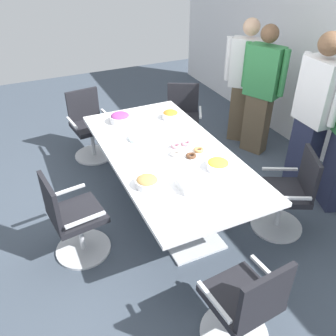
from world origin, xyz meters
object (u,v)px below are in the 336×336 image
at_px(office_chair_2, 288,197).
at_px(snack_bowl_cookies, 147,182).
at_px(donut_platter, 186,150).
at_px(napkin_pile, 190,184).
at_px(snack_bowl_chips_orange, 171,115).
at_px(snack_bowl_candy_mix, 120,118).
at_px(office_chair_1, 244,307).
at_px(person_standing_1, 261,90).
at_px(office_chair_4, 90,128).
at_px(person_standing_2, 313,114).
at_px(plate_stack, 139,138).
at_px(person_standing_0, 245,81).
at_px(office_chair_3, 182,121).
at_px(office_chair_0, 73,221).
at_px(snack_bowl_chips_yellow, 218,164).
at_px(conference_table, 168,162).

xyz_separation_m(office_chair_2, snack_bowl_cookies, (-0.34, -1.40, 0.39)).
height_order(donut_platter, napkin_pile, napkin_pile).
bearing_deg(snack_bowl_chips_orange, snack_bowl_candy_mix, -105.22).
bearing_deg(napkin_pile, office_chair_1, -4.97).
bearing_deg(person_standing_1, office_chair_4, 44.02).
height_order(person_standing_2, plate_stack, person_standing_2).
bearing_deg(person_standing_0, snack_bowl_cookies, 79.89).
height_order(office_chair_3, person_standing_2, person_standing_2).
height_order(snack_bowl_candy_mix, plate_stack, snack_bowl_candy_mix).
xyz_separation_m(office_chair_2, snack_bowl_candy_mix, (-1.67, -1.20, 0.40)).
relative_size(office_chair_0, snack_bowl_cookies, 4.25).
bearing_deg(snack_bowl_candy_mix, donut_platter, 22.68).
distance_m(office_chair_3, snack_bowl_cookies, 2.08).
bearing_deg(person_standing_1, snack_bowl_chips_yellow, 105.98).
xyz_separation_m(office_chair_0, donut_platter, (-0.17, 1.26, 0.36)).
bearing_deg(office_chair_1, office_chair_4, 90.35).
bearing_deg(napkin_pile, conference_table, 172.35).
relative_size(snack_bowl_candy_mix, donut_platter, 0.67).
height_order(office_chair_2, donut_platter, office_chair_2).
height_order(snack_bowl_cookies, napkin_pile, snack_bowl_cookies).
distance_m(office_chair_4, plate_stack, 1.24).
xyz_separation_m(office_chair_2, office_chair_3, (-1.99, -0.20, 0.00)).
relative_size(person_standing_1, donut_platter, 4.77).
distance_m(conference_table, snack_bowl_cookies, 0.64).
bearing_deg(snack_bowl_chips_orange, person_standing_2, 51.87).
relative_size(person_standing_1, snack_bowl_chips_orange, 8.73).
bearing_deg(person_standing_1, conference_table, 87.79).
height_order(person_standing_0, person_standing_2, person_standing_2).
distance_m(person_standing_1, plate_stack, 1.89).
height_order(office_chair_2, napkin_pile, office_chair_2).
bearing_deg(office_chair_4, person_standing_2, 132.38).
bearing_deg(office_chair_4, snack_bowl_chips_yellow, 104.23).
distance_m(office_chair_3, snack_bowl_chips_orange, 0.75).
distance_m(person_standing_0, snack_bowl_chips_yellow, 2.07).
height_order(office_chair_2, snack_bowl_chips_orange, office_chair_2).
relative_size(office_chair_0, snack_bowl_chips_yellow, 4.05).
relative_size(office_chair_4, napkin_pile, 4.67).
distance_m(office_chair_2, snack_bowl_cookies, 1.49).
bearing_deg(donut_platter, conference_table, -113.17).
relative_size(person_standing_0, snack_bowl_chips_orange, 8.75).
relative_size(office_chair_3, snack_bowl_chips_orange, 4.57).
bearing_deg(office_chair_0, person_standing_1, 100.87).
xyz_separation_m(office_chair_0, snack_bowl_candy_mix, (-1.11, 0.87, 0.40)).
xyz_separation_m(person_standing_1, napkin_pile, (1.33, -1.77, -0.12)).
distance_m(office_chair_0, office_chair_4, 1.88).
bearing_deg(office_chair_4, office_chair_3, 158.05).
bearing_deg(office_chair_2, snack_bowl_cookies, 103.06).
bearing_deg(person_standing_0, office_chair_2, 113.21).
bearing_deg(snack_bowl_chips_orange, person_standing_1, 88.84).
bearing_deg(office_chair_0, napkin_pile, 60.63).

